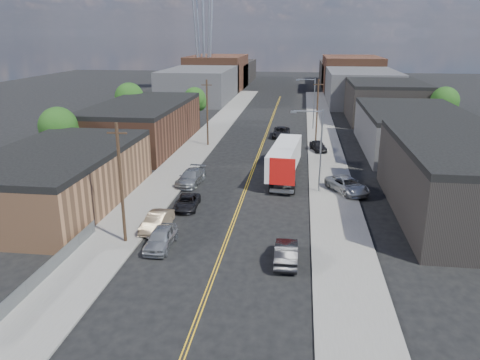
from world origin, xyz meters
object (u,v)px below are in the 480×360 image
(car_left_c, at_px, (187,202))
(car_right_oncoming, at_px, (286,252))
(car_ahead_truck, at_px, (281,132))
(car_right_lot_a, at_px, (347,185))
(car_left_a, at_px, (161,238))
(car_right_lot_c, at_px, (318,146))
(car_left_b, at_px, (157,221))
(semi_truck, at_px, (285,156))
(car_left_d, at_px, (191,177))

(car_left_c, height_order, car_right_oncoming, car_right_oncoming)
(car_ahead_truck, bearing_deg, car_right_oncoming, -86.05)
(car_right_lot_a, bearing_deg, car_ahead_truck, 78.48)
(car_left_c, xyz_separation_m, car_ahead_truck, (7.64, 34.32, 0.19))
(car_left_a, height_order, car_right_lot_c, car_left_a)
(car_left_c, bearing_deg, car_right_lot_c, 58.76)
(car_right_lot_c, bearing_deg, car_left_a, -127.68)
(car_left_a, relative_size, car_ahead_truck, 0.82)
(car_left_b, relative_size, car_ahead_truck, 0.79)
(semi_truck, xyz_separation_m, car_right_lot_c, (4.39, 12.35, -1.47))
(car_left_b, distance_m, car_right_lot_a, 21.14)
(car_right_oncoming, bearing_deg, semi_truck, -88.31)
(car_left_d, distance_m, car_ahead_truck, 28.16)
(semi_truck, xyz_separation_m, car_left_d, (-10.46, -4.99, -1.53))
(car_right_oncoming, bearing_deg, car_left_c, -46.00)
(semi_truck, bearing_deg, car_left_a, -107.68)
(car_left_c, bearing_deg, car_left_a, -92.94)
(car_left_a, xyz_separation_m, car_left_b, (-1.40, 3.46, -0.06))
(car_left_b, xyz_separation_m, car_ahead_truck, (9.04, 39.73, 0.06))
(semi_truck, height_order, car_left_a, semi_truck)
(car_left_a, relative_size, car_left_c, 1.06)
(car_left_c, relative_size, car_ahead_truck, 0.77)
(car_left_c, bearing_deg, car_left_d, 97.43)
(car_right_lot_c, relative_size, car_ahead_truck, 0.73)
(car_right_lot_a, relative_size, car_right_lot_c, 1.34)
(car_left_a, distance_m, car_right_oncoming, 10.15)
(car_left_a, distance_m, car_ahead_truck, 43.86)
(car_left_d, relative_size, car_right_lot_c, 1.32)
(car_left_a, relative_size, car_right_oncoming, 0.99)
(car_left_c, xyz_separation_m, car_right_lot_a, (16.00, 6.59, 0.32))
(car_left_a, xyz_separation_m, car_left_d, (-1.40, 16.52, 0.00))
(car_right_oncoming, bearing_deg, car_left_b, -23.16)
(car_left_c, relative_size, car_right_oncoming, 0.94)
(car_left_d, bearing_deg, car_left_b, -83.50)
(car_left_b, bearing_deg, car_ahead_truck, 82.32)
(car_ahead_truck, bearing_deg, car_left_c, -101.73)
(car_left_b, bearing_deg, semi_truck, 65.05)
(car_right_lot_c, bearing_deg, car_ahead_truck, 105.88)
(car_left_b, relative_size, car_right_lot_c, 1.08)
(semi_truck, relative_size, car_left_b, 3.44)
(semi_truck, relative_size, car_left_c, 3.50)
(car_right_oncoming, relative_size, car_right_lot_c, 1.13)
(car_left_b, relative_size, car_right_oncoming, 0.96)
(car_left_b, distance_m, car_ahead_truck, 40.75)
(car_right_lot_a, distance_m, car_right_lot_c, 18.57)
(car_left_d, bearing_deg, car_left_c, -73.13)
(car_ahead_truck, bearing_deg, semi_truck, -85.43)
(semi_truck, xyz_separation_m, car_left_a, (-9.06, -21.51, -1.53))
(car_left_c, distance_m, car_left_d, 7.78)
(car_left_b, bearing_deg, car_left_a, -62.81)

